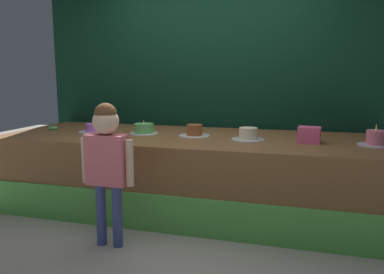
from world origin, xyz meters
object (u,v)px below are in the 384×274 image
Objects in this scene: donut at (53,128)px; cake_far_right at (375,139)px; cake_far_left at (95,129)px; pink_box at (309,135)px; cake_left at (144,129)px; child_figure at (107,155)px; cake_right at (248,135)px; cake_center at (194,131)px.

cake_far_right reaches higher than donut.
cake_far_left is at bearing 179.29° from cake_far_right.
pink_box is 1.68m from cake_left.
cake_far_right is (2.11, 0.97, 0.07)m from child_figure.
cake_far_left is at bearing 124.44° from child_figure.
cake_far_right reaches higher than cake_right.
cake_far_left is 1.08× the size of cake_center.
cake_right is at bearing -1.44° from cake_far_left.
cake_right reaches higher than donut.
cake_right is (1.12, -0.09, 0.00)m from cake_left.
pink_box is 0.66× the size of cake_left.
pink_box reaches higher than cake_far_left.
cake_left is (0.56, 0.05, 0.01)m from cake_far_left.
pink_box is at bearing 31.82° from child_figure.
pink_box is 0.67× the size of cake_far_right.
cake_center reaches higher than donut.
cake_far_left is at bearing -175.40° from cake_left.
child_figure is 10.68× the size of donut.
cake_right is at bearing 44.31° from child_figure.
cake_left reaches higher than cake_far_left.
cake_center reaches higher than cake_far_left.
cake_far_left is 0.56m from cake_left.
cake_center is (-1.12, 0.08, -0.03)m from pink_box.
child_figure is 1.22m from cake_far_left.
donut is 0.56m from cake_far_left.
cake_center is (0.56, -0.01, -0.00)m from cake_left.
child_figure reaches higher than cake_right.
cake_far_right is (0.56, 0.01, -0.02)m from pink_box.
cake_left is at bearing 176.88° from pink_box.
pink_box is at bearing -0.43° from cake_right.
cake_far_right reaches higher than cake_center.
cake_far_left is 1.12m from cake_center.
pink_box is 1.12m from cake_center.
pink_box is at bearing -1.19° from cake_far_left.
donut is at bearing 178.60° from cake_far_right.
cake_far_right is at bearing 1.22° from pink_box.
pink_box is 0.62× the size of cake_right.
pink_box is 0.58× the size of cake_far_left.
cake_left is (-0.13, 1.05, 0.06)m from child_figure.
donut is at bearing 178.07° from pink_box.
cake_center is 1.68m from cake_far_right.
cake_center and cake_right have the same top height.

